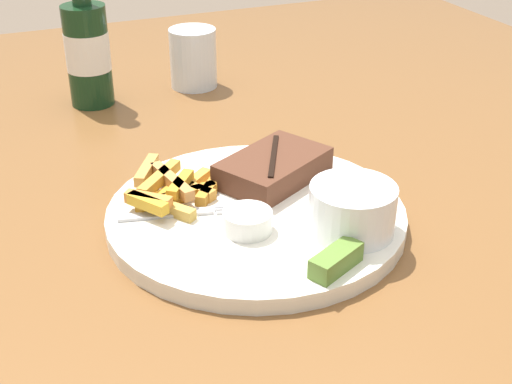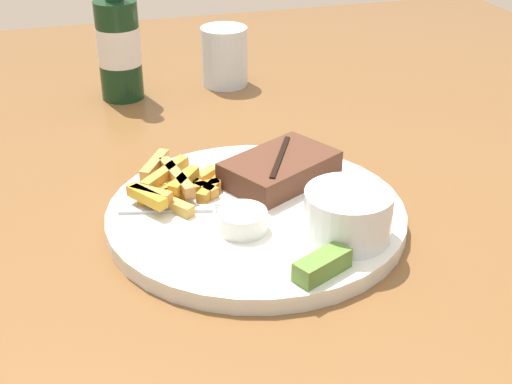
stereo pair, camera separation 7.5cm
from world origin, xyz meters
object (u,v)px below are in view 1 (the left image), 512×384
Objects in this scene: dipping_sauce_cup at (247,220)px; beer_bottle at (87,49)px; steak_portion at (273,168)px; coleslaw_cup at (353,207)px; drinking_glass at (193,58)px; fork_utensil at (176,214)px; pickle_spear at (336,260)px; dinner_plate at (256,216)px.

beer_bottle is (-0.07, 0.45, 0.05)m from dipping_sauce_cup.
coleslaw_cup is (0.03, -0.13, 0.01)m from steak_portion.
drinking_glass is at bearing 78.19° from dipping_sauce_cup.
fork_utensil is at bearing -110.78° from drinking_glass.
steak_portion is at bearing -69.24° from beer_bottle.
dipping_sauce_cup is 0.08m from fork_utensil.
drinking_glass is at bearing 4.39° from beer_bottle.
steak_portion reaches higher than pickle_spear.
beer_bottle is (-0.01, 0.40, 0.07)m from fork_utensil.
coleslaw_cup reaches higher than steak_portion.
coleslaw_cup reaches higher than fork_utensil.
drinking_glass is (0.00, 0.51, -0.00)m from coleslaw_cup.
beer_bottle reaches higher than pickle_spear.
dipping_sauce_cup is (-0.07, -0.09, -0.00)m from steak_portion.
beer_bottle is (-0.14, 0.36, 0.05)m from steak_portion.
beer_bottle is at bearing 102.01° from pickle_spear.
fork_utensil is at bearing 147.41° from coleslaw_cup.
dipping_sauce_cup is at bearing 157.04° from coleslaw_cup.
beer_bottle reaches higher than dipping_sauce_cup.
coleslaw_cup is at bearing -22.96° from dipping_sauce_cup.
fork_utensil is 0.56× the size of beer_bottle.
pickle_spear is (0.02, -0.13, 0.02)m from dinner_plate.
drinking_glass is at bearing 80.43° from dinner_plate.
pickle_spear is (-0.02, -0.19, -0.00)m from steak_portion.
steak_portion is 1.12× the size of fork_utensil.
steak_portion is 0.63× the size of beer_bottle.
pickle_spear is at bearing -79.51° from dinner_plate.
coleslaw_cup reaches higher than pickle_spear.
dipping_sauce_cup is (-0.03, -0.04, 0.02)m from dinner_plate.
coleslaw_cup is at bearing -47.99° from dinner_plate.
dipping_sauce_cup is at bearing -123.59° from dinner_plate.
steak_portion is at bearing 53.13° from dipping_sauce_cup.
fork_utensil is 1.44× the size of drinking_glass.
beer_bottle reaches higher than dinner_plate.
beer_bottle is at bearing 104.54° from fork_utensil.
steak_portion is 1.70× the size of coleslaw_cup.
drinking_glass is (0.05, 0.56, 0.02)m from pickle_spear.
coleslaw_cup is at bearing -90.11° from drinking_glass.
dinner_plate is at bearing 100.49° from pickle_spear.
dinner_plate is 0.05m from dipping_sauce_cup.
beer_bottle reaches higher than coleslaw_cup.
beer_bottle is at bearing 110.76° from steak_portion.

